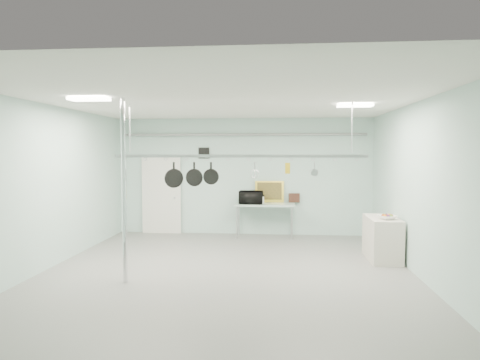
# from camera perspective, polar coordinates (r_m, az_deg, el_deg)

# --- Properties ---
(floor) EXTENTS (8.00, 8.00, 0.00)m
(floor) POSITION_cam_1_polar(r_m,az_deg,el_deg) (8.13, -1.87, -12.51)
(floor) COLOR gray
(floor) RESTS_ON ground
(ceiling) EXTENTS (7.00, 8.00, 0.02)m
(ceiling) POSITION_cam_1_polar(r_m,az_deg,el_deg) (7.86, -1.92, 10.43)
(ceiling) COLOR silver
(ceiling) RESTS_ON back_wall
(back_wall) EXTENTS (7.00, 0.02, 3.20)m
(back_wall) POSITION_cam_1_polar(r_m,az_deg,el_deg) (11.79, 0.47, 0.47)
(back_wall) COLOR #A8CAC1
(back_wall) RESTS_ON floor
(right_wall) EXTENTS (0.02, 8.00, 3.20)m
(right_wall) POSITION_cam_1_polar(r_m,az_deg,el_deg) (8.18, 23.17, -1.29)
(right_wall) COLOR #A8CAC1
(right_wall) RESTS_ON floor
(door) EXTENTS (1.10, 0.10, 2.20)m
(door) POSITION_cam_1_polar(r_m,az_deg,el_deg) (12.19, -10.40, -2.08)
(door) COLOR silver
(door) RESTS_ON floor
(wall_vent) EXTENTS (0.30, 0.04, 0.30)m
(wall_vent) POSITION_cam_1_polar(r_m,az_deg,el_deg) (11.89, -4.84, 3.61)
(wall_vent) COLOR black
(wall_vent) RESTS_ON back_wall
(conduit_pipe) EXTENTS (6.60, 0.07, 0.07)m
(conduit_pipe) POSITION_cam_1_polar(r_m,az_deg,el_deg) (11.69, 0.44, 6.07)
(conduit_pipe) COLOR gray
(conduit_pipe) RESTS_ON back_wall
(chrome_pole) EXTENTS (0.08, 0.08, 3.20)m
(chrome_pole) POSITION_cam_1_polar(r_m,az_deg,el_deg) (7.65, -15.20, -1.45)
(chrome_pole) COLOR silver
(chrome_pole) RESTS_ON floor
(prep_table) EXTENTS (1.60, 0.70, 0.91)m
(prep_table) POSITION_cam_1_polar(r_m,az_deg,el_deg) (11.44, 3.31, -3.50)
(prep_table) COLOR #A7C4B6
(prep_table) RESTS_ON floor
(side_cabinet) EXTENTS (0.60, 1.20, 0.90)m
(side_cabinet) POSITION_cam_1_polar(r_m,az_deg,el_deg) (9.58, 18.43, -7.43)
(side_cabinet) COLOR beige
(side_cabinet) RESTS_ON floor
(pot_rack) EXTENTS (4.80, 0.06, 1.00)m
(pot_rack) POSITION_cam_1_polar(r_m,az_deg,el_deg) (8.08, -0.23, 3.42)
(pot_rack) COLOR #B7B7BC
(pot_rack) RESTS_ON ceiling
(light_panel_left) EXTENTS (0.65, 0.30, 0.05)m
(light_panel_left) POSITION_cam_1_polar(r_m,az_deg,el_deg) (7.68, -19.48, 10.15)
(light_panel_left) COLOR white
(light_panel_left) RESTS_ON ceiling
(light_panel_right) EXTENTS (0.65, 0.30, 0.05)m
(light_panel_right) POSITION_cam_1_polar(r_m,az_deg,el_deg) (8.52, 15.08, 9.58)
(light_panel_right) COLOR white
(light_panel_right) RESTS_ON ceiling
(microwave) EXTENTS (0.63, 0.45, 0.34)m
(microwave) POSITION_cam_1_polar(r_m,az_deg,el_deg) (11.33, 1.49, -2.34)
(microwave) COLOR black
(microwave) RESTS_ON prep_table
(coffee_canister) EXTENTS (0.17, 0.17, 0.19)m
(coffee_canister) POSITION_cam_1_polar(r_m,az_deg,el_deg) (11.44, 2.88, -2.66)
(coffee_canister) COLOR white
(coffee_canister) RESTS_ON prep_table
(painting_large) EXTENTS (0.78, 0.16, 0.58)m
(painting_large) POSITION_cam_1_polar(r_m,az_deg,el_deg) (11.70, 3.95, -1.56)
(painting_large) COLOR gold
(painting_large) RESTS_ON prep_table
(painting_small) EXTENTS (0.30, 0.10, 0.25)m
(painting_small) POSITION_cam_1_polar(r_m,az_deg,el_deg) (11.72, 7.23, -2.38)
(painting_small) COLOR #381D13
(painting_small) RESTS_ON prep_table
(fruit_bowl) EXTENTS (0.46, 0.46, 0.09)m
(fruit_bowl) POSITION_cam_1_polar(r_m,az_deg,el_deg) (9.27, 19.03, -4.72)
(fruit_bowl) COLOR white
(fruit_bowl) RESTS_ON side_cabinet
(skillet_left) EXTENTS (0.35, 0.23, 0.50)m
(skillet_left) POSITION_cam_1_polar(r_m,az_deg,el_deg) (8.30, -8.81, 0.66)
(skillet_left) COLOR black
(skillet_left) RESTS_ON pot_rack
(skillet_mid) EXTENTS (0.34, 0.10, 0.46)m
(skillet_mid) POSITION_cam_1_polar(r_m,az_deg,el_deg) (8.21, -6.13, 0.78)
(skillet_mid) COLOR black
(skillet_mid) RESTS_ON pot_rack
(skillet_right) EXTENTS (0.30, 0.07, 0.41)m
(skillet_right) POSITION_cam_1_polar(r_m,az_deg,el_deg) (8.16, -3.89, 0.95)
(skillet_right) COLOR black
(skillet_right) RESTS_ON pot_rack
(whisk) EXTENTS (0.19, 0.19, 0.33)m
(whisk) POSITION_cam_1_polar(r_m,az_deg,el_deg) (8.07, 1.97, 1.22)
(whisk) COLOR silver
(whisk) RESTS_ON pot_rack
(grater) EXTENTS (0.09, 0.04, 0.22)m
(grater) POSITION_cam_1_polar(r_m,az_deg,el_deg) (8.05, 6.36, 1.57)
(grater) COLOR gold
(grater) RESTS_ON pot_rack
(saucepan) EXTENTS (0.14, 0.10, 0.26)m
(saucepan) POSITION_cam_1_polar(r_m,az_deg,el_deg) (8.08, 9.89, 1.41)
(saucepan) COLOR #ACACB0
(saucepan) RESTS_ON pot_rack
(fruit_cluster) EXTENTS (0.24, 0.24, 0.09)m
(fruit_cluster) POSITION_cam_1_polar(r_m,az_deg,el_deg) (9.26, 19.04, -4.48)
(fruit_cluster) COLOR #95290D
(fruit_cluster) RESTS_ON fruit_bowl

